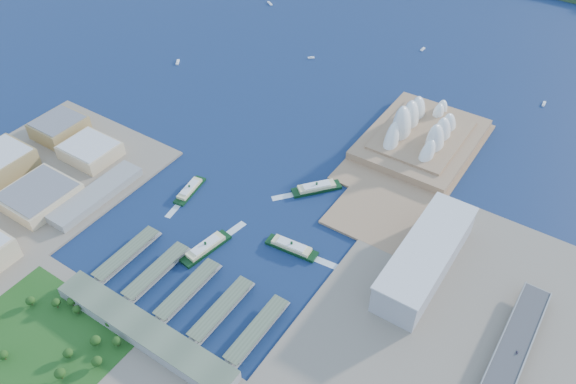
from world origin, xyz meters
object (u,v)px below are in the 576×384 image
Objects in this scene: ferry_b at (317,186)px; ferry_d at (292,246)px; toaster_building at (426,258)px; ferry_a at (190,188)px; opera_house at (424,124)px; ferry_c at (206,246)px; car_c at (517,352)px.

ferry_d is (27.46, -95.77, -0.17)m from ferry_b.
toaster_building is 2.95× the size of ferry_a.
ferry_a is (-189.58, -239.56, -27.04)m from opera_house.
ferry_c is at bearing -48.01° from ferry_a.
toaster_building is 37.31× the size of car_c.
car_c is at bearing -25.84° from toaster_building.
car_c is (237.53, -3.46, 9.99)m from ferry_d.
opera_house reaches higher than ferry_a.
toaster_building is 163.43m from ferry_b.
toaster_building is at bearing -74.19° from ferry_d.
ferry_b reaches higher than ferry_a.
ferry_c is at bearing -68.34° from ferry_b.
toaster_building reaches higher than ferry_c.
opera_house is 3.43× the size of ferry_a.
opera_house is 3.02× the size of ferry_b.
toaster_building is 121.21m from car_c.
ferry_d is at bearing -12.87° from ferry_a.
ferry_a is 12.63× the size of car_c.
car_c is (388.58, -13.22, 10.49)m from ferry_a.
toaster_building is 282.79m from ferry_a.
opera_house reaches higher than ferry_d.
opera_house is at bearing 42.47° from ferry_a.
car_c is at bearing -51.79° from opera_house.
opera_house is at bearing 114.23° from toaster_building.
car_c is at bearing -162.06° from ferry_c.
ferry_a is 0.88× the size of ferry_b.
opera_house is at bearing -13.97° from ferry_d.
ferry_c reaches higher than ferry_d.
ferry_c is 316.45m from car_c.
opera_house is 219.62m from toaster_building.
toaster_building is 2.68× the size of ferry_d.
opera_house reaches higher than ferry_b.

